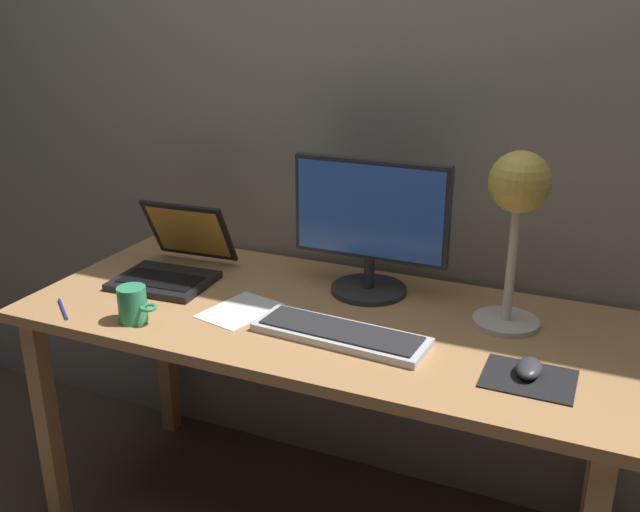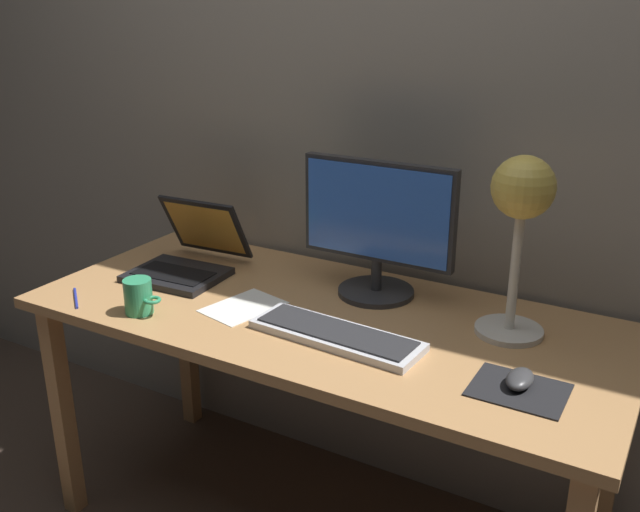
{
  "view_description": "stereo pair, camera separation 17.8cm",
  "coord_description": "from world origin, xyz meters",
  "views": [
    {
      "loc": [
        0.69,
        -1.58,
        1.54
      ],
      "look_at": [
        0.02,
        -0.05,
        0.92
      ],
      "focal_mm": 39.6,
      "sensor_mm": 36.0,
      "label": 1
    },
    {
      "loc": [
        0.85,
        -1.5,
        1.54
      ],
      "look_at": [
        0.02,
        -0.05,
        0.92
      ],
      "focal_mm": 39.6,
      "sensor_mm": 36.0,
      "label": 2
    }
  ],
  "objects": [
    {
      "name": "keyboard_main",
      "position": [
        0.11,
        -0.12,
        0.75
      ],
      "size": [
        0.45,
        0.17,
        0.03
      ],
      "color": "silver",
      "rests_on": "desk"
    },
    {
      "name": "desk",
      "position": [
        0.0,
        0.0,
        0.66
      ],
      "size": [
        1.6,
        0.7,
        0.74
      ],
      "color": "tan",
      "rests_on": "ground"
    },
    {
      "name": "mousepad",
      "position": [
        0.57,
        -0.14,
        0.74
      ],
      "size": [
        0.2,
        0.16,
        0.0
      ],
      "primitive_type": "cube",
      "color": "black",
      "rests_on": "desk"
    },
    {
      "name": "coffee_mug",
      "position": [
        -0.42,
        -0.25,
        0.79
      ],
      "size": [
        0.11,
        0.07,
        0.1
      ],
      "color": "#339966",
      "rests_on": "desk"
    },
    {
      "name": "monitor",
      "position": [
        0.07,
        0.18,
        0.95
      ],
      "size": [
        0.44,
        0.22,
        0.39
      ],
      "color": "#28282B",
      "rests_on": "desk"
    },
    {
      "name": "back_wall",
      "position": [
        0.0,
        0.4,
        1.3
      ],
      "size": [
        4.8,
        0.06,
        2.6
      ],
      "primitive_type": "cube",
      "color": "gray",
      "rests_on": "ground"
    },
    {
      "name": "pen",
      "position": [
        -0.64,
        -0.27,
        0.74
      ],
      "size": [
        0.11,
        0.1,
        0.01
      ],
      "primitive_type": "cylinder",
      "rotation": [
        0.0,
        1.57,
        -0.69
      ],
      "color": "#2633A5",
      "rests_on": "desk"
    },
    {
      "name": "mouse",
      "position": [
        0.56,
        -0.13,
        0.76
      ],
      "size": [
        0.06,
        0.1,
        0.03
      ],
      "primitive_type": "ellipsoid",
      "color": "#38383A",
      "rests_on": "mousepad"
    },
    {
      "name": "paper_sheet_by_keyboard",
      "position": [
        -0.2,
        -0.08,
        0.74
      ],
      "size": [
        0.19,
        0.24,
        0.0
      ],
      "primitive_type": "cube",
      "rotation": [
        0.0,
        0.0,
        -0.23
      ],
      "color": "white",
      "rests_on": "desk"
    },
    {
      "name": "laptop",
      "position": [
        -0.5,
        0.07,
        0.8
      ],
      "size": [
        0.29,
        0.34,
        0.21
      ],
      "color": "black",
      "rests_on": "desk"
    },
    {
      "name": "desk_lamp",
      "position": [
        0.47,
        0.12,
        1.07
      ],
      "size": [
        0.17,
        0.17,
        0.45
      ],
      "color": "beige",
      "rests_on": "desk"
    }
  ]
}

